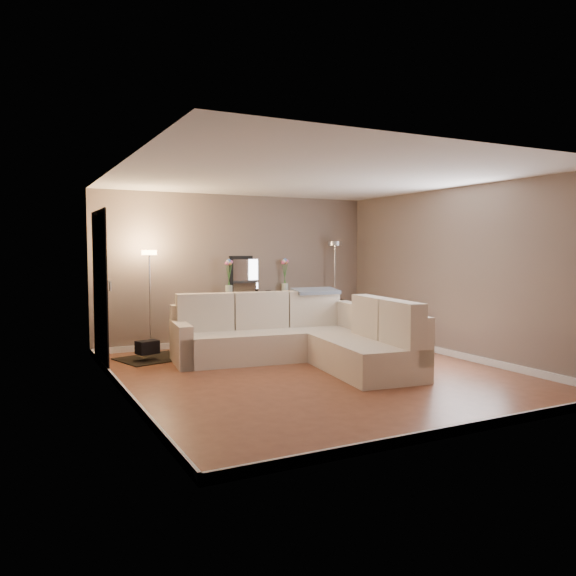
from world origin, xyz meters
name	(u,v)px	position (x,y,z in m)	size (l,w,h in m)	color
floor	(315,374)	(0.00, 0.00, -0.01)	(5.00, 5.50, 0.01)	brown
ceiling	(316,177)	(0.00, 0.00, 2.60)	(5.00, 5.50, 0.01)	white
wall_back	(238,270)	(0.00, 2.76, 1.30)	(5.00, 0.02, 2.60)	#7D6C60
wall_front	(471,290)	(0.00, -2.76, 1.30)	(5.00, 0.02, 2.60)	#7D6C60
wall_left	(120,282)	(-2.51, 0.00, 1.30)	(0.02, 5.50, 2.60)	#7D6C60
wall_right	(459,273)	(2.51, 0.00, 1.30)	(0.02, 5.50, 2.60)	#7D6C60
baseboard_back	(239,340)	(0.00, 2.73, 0.05)	(5.00, 0.03, 0.10)	white
baseboard_front	(465,429)	(0.00, -2.73, 0.05)	(5.00, 0.03, 0.10)	white
baseboard_left	(125,392)	(-2.48, 0.00, 0.05)	(0.03, 5.50, 0.10)	white
baseboard_right	(456,354)	(2.48, 0.00, 0.05)	(0.03, 5.50, 0.10)	white
doorway	(100,290)	(-2.48, 1.70, 1.10)	(0.02, 1.20, 2.20)	black
switch_plate	(110,286)	(-2.48, 0.85, 1.20)	(0.02, 0.08, 0.12)	white
sectional_sofa	(302,337)	(0.20, 0.76, 0.37)	(2.94, 3.06, 1.00)	beige
throw_blanket	(316,291)	(0.80, 1.40, 0.99)	(0.72, 0.41, 0.05)	slate
console_table	(254,318)	(0.23, 2.59, 0.46)	(1.34, 0.45, 0.81)	black
leaning_mirror	(253,276)	(0.30, 2.77, 1.18)	(0.93, 0.11, 0.73)	black
table_decor	(259,296)	(0.31, 2.56, 0.84)	(0.56, 0.13, 0.13)	orange
flower_vase_left	(229,282)	(-0.24, 2.56, 1.10)	(0.15, 0.13, 0.69)	silver
flower_vase_right	(285,280)	(0.87, 2.64, 1.10)	(0.15, 0.13, 0.69)	silver
floor_lamp_lit	(150,281)	(-1.64, 2.34, 1.16)	(0.29, 0.29, 1.64)	silver
floor_lamp_unlit	(335,270)	(1.84, 2.49, 1.28)	(0.26, 0.26, 1.81)	silver
charcoal_rug	(156,358)	(-1.64, 2.02, 0.01)	(1.07, 0.80, 0.01)	black
black_bag	(147,347)	(-1.80, 1.88, 0.21)	(0.30, 0.21, 0.20)	black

